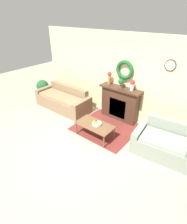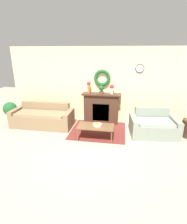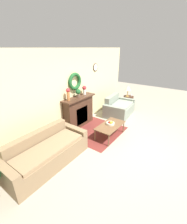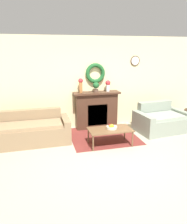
% 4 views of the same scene
% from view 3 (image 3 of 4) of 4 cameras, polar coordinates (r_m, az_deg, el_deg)
% --- Properties ---
extents(ground_plane, '(16.00, 16.00, 0.00)m').
position_cam_3_polar(ground_plane, '(4.69, 16.91, -13.04)').
color(ground_plane, '#9E937F').
extents(floor_rug, '(1.80, 1.67, 0.01)m').
position_cam_3_polar(floor_rug, '(5.32, 0.71, -7.18)').
color(floor_rug, maroon).
rests_on(floor_rug, ground_plane).
extents(wall_back, '(6.80, 0.18, 2.70)m').
position_cam_3_polar(wall_back, '(5.32, -8.05, 8.50)').
color(wall_back, beige).
rests_on(wall_back, ground_plane).
extents(fireplace, '(1.39, 0.41, 1.11)m').
position_cam_3_polar(fireplace, '(5.48, -5.62, 0.22)').
color(fireplace, '#42281C').
rests_on(fireplace, ground_plane).
extents(couch_left, '(2.12, 0.88, 0.80)m').
position_cam_3_polar(couch_left, '(4.01, -17.34, -14.64)').
color(couch_left, '#846B4C').
rests_on(couch_left, ground_plane).
extents(loveseat_right, '(1.52, 1.09, 0.81)m').
position_cam_3_polar(loveseat_right, '(6.56, 9.61, 1.53)').
color(loveseat_right, gray).
rests_on(loveseat_right, ground_plane).
extents(coffee_table, '(1.08, 0.57, 0.42)m').
position_cam_3_polar(coffee_table, '(4.86, 6.37, -5.34)').
color(coffee_table, brown).
rests_on(coffee_table, ground_plane).
extents(fruit_bowl, '(0.27, 0.27, 0.12)m').
position_cam_3_polar(fruit_bowl, '(4.87, 6.46, -4.25)').
color(fruit_bowl, beige).
rests_on(fruit_bowl, coffee_table).
extents(side_table_by_loveseat, '(0.47, 0.47, 0.54)m').
position_cam_3_polar(side_table_by_loveseat, '(7.53, 13.05, 3.90)').
color(side_table_by_loveseat, '#42281C').
rests_on(side_table_by_loveseat, ground_plane).
extents(table_lamp, '(0.29, 0.29, 0.52)m').
position_cam_3_polar(table_lamp, '(7.31, 12.99, 8.82)').
color(table_lamp, '#B28E42').
rests_on(table_lamp, side_table_by_loveseat).
extents(mug, '(0.08, 0.08, 0.08)m').
position_cam_3_polar(mug, '(7.51, 14.17, 6.22)').
color(mug, silver).
rests_on(mug, side_table_by_loveseat).
extents(vase_on_mantel_left, '(0.13, 0.13, 0.42)m').
position_cam_3_polar(vase_on_mantel_left, '(4.90, -9.64, 7.01)').
color(vase_on_mantel_left, '#AD6B38').
rests_on(vase_on_mantel_left, fireplace).
extents(vase_on_mantel_right, '(0.15, 0.15, 0.33)m').
position_cam_3_polar(vase_on_mantel_right, '(5.50, -3.50, 8.55)').
color(vase_on_mantel_right, silver).
rests_on(vase_on_mantel_right, fireplace).
extents(potted_plant_on_mantel, '(0.18, 0.18, 0.29)m').
position_cam_3_polar(potted_plant_on_mantel, '(5.22, -5.91, 7.39)').
color(potted_plant_on_mantel, brown).
rests_on(potted_plant_on_mantel, fireplace).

